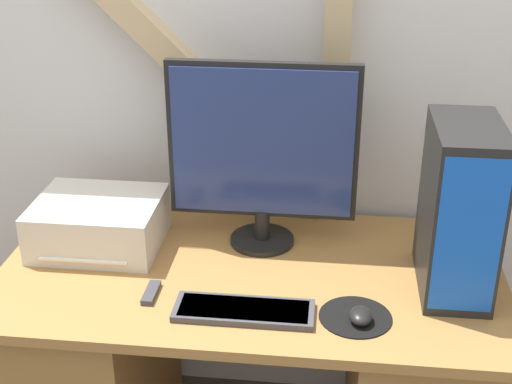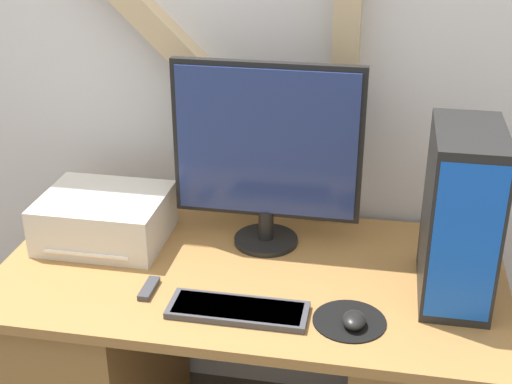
{
  "view_description": "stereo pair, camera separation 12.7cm",
  "coord_description": "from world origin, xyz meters",
  "px_view_note": "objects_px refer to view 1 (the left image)",
  "views": [
    {
      "loc": [
        0.22,
        -1.38,
        1.84
      ],
      "look_at": [
        0.02,
        0.39,
        1.01
      ],
      "focal_mm": 50.0,
      "sensor_mm": 36.0,
      "label": 1
    },
    {
      "loc": [
        0.34,
        -1.36,
        1.84
      ],
      "look_at": [
        0.02,
        0.39,
        1.01
      ],
      "focal_mm": 50.0,
      "sensor_mm": 36.0,
      "label": 2
    }
  ],
  "objects_px": {
    "monitor": "(263,149)",
    "remote_control": "(151,293)",
    "mouse": "(361,316)",
    "printer": "(99,223)",
    "keyboard": "(244,310)",
    "computer_tower": "(460,209)"
  },
  "relations": [
    {
      "from": "monitor",
      "to": "remote_control",
      "type": "bearing_deg",
      "value": -128.74
    },
    {
      "from": "printer",
      "to": "mouse",
      "type": "bearing_deg",
      "value": -22.31
    },
    {
      "from": "printer",
      "to": "monitor",
      "type": "bearing_deg",
      "value": 8.6
    },
    {
      "from": "keyboard",
      "to": "remote_control",
      "type": "bearing_deg",
      "value": 167.6
    },
    {
      "from": "computer_tower",
      "to": "remote_control",
      "type": "bearing_deg",
      "value": -169.81
    },
    {
      "from": "mouse",
      "to": "printer",
      "type": "relative_size",
      "value": 0.21
    },
    {
      "from": "mouse",
      "to": "printer",
      "type": "xyz_separation_m",
      "value": [
        -0.79,
        0.32,
        0.05
      ]
    },
    {
      "from": "mouse",
      "to": "monitor",
      "type": "bearing_deg",
      "value": 126.56
    },
    {
      "from": "monitor",
      "to": "computer_tower",
      "type": "height_order",
      "value": "monitor"
    },
    {
      "from": "mouse",
      "to": "keyboard",
      "type": "bearing_deg",
      "value": 178.89
    },
    {
      "from": "monitor",
      "to": "keyboard",
      "type": "distance_m",
      "value": 0.49
    },
    {
      "from": "monitor",
      "to": "keyboard",
      "type": "bearing_deg",
      "value": -90.91
    },
    {
      "from": "mouse",
      "to": "remote_control",
      "type": "distance_m",
      "value": 0.57
    },
    {
      "from": "keyboard",
      "to": "computer_tower",
      "type": "relative_size",
      "value": 0.78
    },
    {
      "from": "computer_tower",
      "to": "remote_control",
      "type": "distance_m",
      "value": 0.86
    },
    {
      "from": "keyboard",
      "to": "remote_control",
      "type": "relative_size",
      "value": 3.43
    },
    {
      "from": "mouse",
      "to": "computer_tower",
      "type": "bearing_deg",
      "value": 39.9
    },
    {
      "from": "monitor",
      "to": "printer",
      "type": "height_order",
      "value": "monitor"
    },
    {
      "from": "remote_control",
      "to": "keyboard",
      "type": "bearing_deg",
      "value": -12.4
    },
    {
      "from": "remote_control",
      "to": "computer_tower",
      "type": "bearing_deg",
      "value": 10.19
    },
    {
      "from": "remote_control",
      "to": "mouse",
      "type": "bearing_deg",
      "value": -6.43
    },
    {
      "from": "remote_control",
      "to": "printer",
      "type": "bearing_deg",
      "value": 130.83
    }
  ]
}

